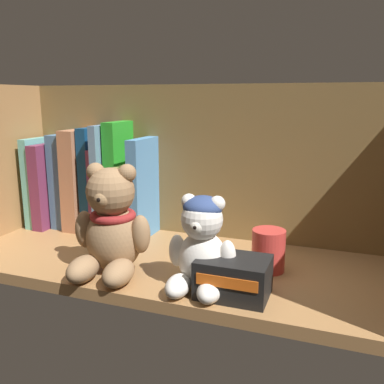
{
  "coord_description": "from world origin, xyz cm",
  "views": [
    {
      "loc": [
        27.5,
        -64.74,
        30.48
      ],
      "look_at": [
        3.68,
        0.0,
        14.77
      ],
      "focal_mm": 39.1,
      "sensor_mm": 36.0,
      "label": 1
    }
  ],
  "objects_px": {
    "book_6": "(112,178)",
    "book_7": "(122,178)",
    "book_2": "(68,180)",
    "book_3": "(82,179)",
    "book_5": "(105,189)",
    "book_8": "(136,198)",
    "book_9": "(148,187)",
    "small_product_box": "(233,277)",
    "book_4": "(95,179)",
    "book_1": "(56,184)",
    "teddy_bear_larger": "(111,227)",
    "pillar_candle": "(268,250)",
    "book_0": "(46,180)",
    "teddy_bear_smaller": "(201,245)"
  },
  "relations": [
    {
      "from": "pillar_candle",
      "to": "small_product_box",
      "type": "xyz_separation_m",
      "value": [
        -0.03,
        -0.11,
        -0.01
      ]
    },
    {
      "from": "small_product_box",
      "to": "book_7",
      "type": "bearing_deg",
      "value": 144.64
    },
    {
      "from": "book_6",
      "to": "book_0",
      "type": "bearing_deg",
      "value": 180.0
    },
    {
      "from": "teddy_bear_smaller",
      "to": "pillar_candle",
      "type": "distance_m",
      "value": 0.14
    },
    {
      "from": "book_9",
      "to": "teddy_bear_larger",
      "type": "height_order",
      "value": "book_9"
    },
    {
      "from": "book_0",
      "to": "book_3",
      "type": "xyz_separation_m",
      "value": [
        0.1,
        -0.0,
        0.01
      ]
    },
    {
      "from": "book_9",
      "to": "pillar_candle",
      "type": "bearing_deg",
      "value": -20.97
    },
    {
      "from": "book_5",
      "to": "book_8",
      "type": "height_order",
      "value": "book_5"
    },
    {
      "from": "book_9",
      "to": "teddy_bear_larger",
      "type": "xyz_separation_m",
      "value": [
        0.03,
        -0.2,
        -0.02
      ]
    },
    {
      "from": "book_2",
      "to": "book_8",
      "type": "xyz_separation_m",
      "value": [
        0.17,
        -0.0,
        -0.03
      ]
    },
    {
      "from": "book_1",
      "to": "teddy_bear_larger",
      "type": "relative_size",
      "value": 1.02
    },
    {
      "from": "book_4",
      "to": "book_6",
      "type": "distance_m",
      "value": 0.04
    },
    {
      "from": "teddy_bear_smaller",
      "to": "small_product_box",
      "type": "relative_size",
      "value": 1.4
    },
    {
      "from": "book_2",
      "to": "book_3",
      "type": "distance_m",
      "value": 0.04
    },
    {
      "from": "book_3",
      "to": "book_6",
      "type": "xyz_separation_m",
      "value": [
        0.08,
        0.0,
        0.01
      ]
    },
    {
      "from": "book_6",
      "to": "book_5",
      "type": "bearing_deg",
      "value": 180.0
    },
    {
      "from": "book_7",
      "to": "book_2",
      "type": "bearing_deg",
      "value": 180.0
    },
    {
      "from": "book_5",
      "to": "book_9",
      "type": "distance_m",
      "value": 0.1
    },
    {
      "from": "small_product_box",
      "to": "pillar_candle",
      "type": "bearing_deg",
      "value": 73.94
    },
    {
      "from": "book_1",
      "to": "book_3",
      "type": "relative_size",
      "value": 0.85
    },
    {
      "from": "book_6",
      "to": "book_8",
      "type": "height_order",
      "value": "book_6"
    },
    {
      "from": "book_6",
      "to": "book_9",
      "type": "distance_m",
      "value": 0.09
    },
    {
      "from": "book_3",
      "to": "book_7",
      "type": "xyz_separation_m",
      "value": [
        0.1,
        0.0,
        0.01
      ]
    },
    {
      "from": "book_7",
      "to": "small_product_box",
      "type": "distance_m",
      "value": 0.38
    },
    {
      "from": "book_6",
      "to": "book_7",
      "type": "distance_m",
      "value": 0.02
    },
    {
      "from": "book_9",
      "to": "pillar_candle",
      "type": "distance_m",
      "value": 0.3
    },
    {
      "from": "book_7",
      "to": "book_4",
      "type": "bearing_deg",
      "value": -180.0
    },
    {
      "from": "book_4",
      "to": "teddy_bear_larger",
      "type": "distance_m",
      "value": 0.26
    },
    {
      "from": "book_5",
      "to": "pillar_candle",
      "type": "distance_m",
      "value": 0.39
    },
    {
      "from": "book_2",
      "to": "book_9",
      "type": "xyz_separation_m",
      "value": [
        0.2,
        0.0,
        -0.0
      ]
    },
    {
      "from": "book_3",
      "to": "book_8",
      "type": "bearing_deg",
      "value": 0.0
    },
    {
      "from": "book_4",
      "to": "teddy_bear_larger",
      "type": "bearing_deg",
      "value": -51.62
    },
    {
      "from": "book_7",
      "to": "small_product_box",
      "type": "xyz_separation_m",
      "value": [
        0.3,
        -0.21,
        -0.09
      ]
    },
    {
      "from": "book_4",
      "to": "book_7",
      "type": "distance_m",
      "value": 0.07
    },
    {
      "from": "book_9",
      "to": "small_product_box",
      "type": "distance_m",
      "value": 0.33
    },
    {
      "from": "book_3",
      "to": "small_product_box",
      "type": "xyz_separation_m",
      "value": [
        0.4,
        -0.21,
        -0.08
      ]
    },
    {
      "from": "book_4",
      "to": "small_product_box",
      "type": "height_order",
      "value": "book_4"
    },
    {
      "from": "book_2",
      "to": "teddy_bear_smaller",
      "type": "relative_size",
      "value": 1.42
    },
    {
      "from": "book_8",
      "to": "book_5",
      "type": "bearing_deg",
      "value": 180.0
    },
    {
      "from": "book_0",
      "to": "book_5",
      "type": "bearing_deg",
      "value": -0.0
    },
    {
      "from": "book_2",
      "to": "pillar_candle",
      "type": "bearing_deg",
      "value": -12.5
    },
    {
      "from": "book_1",
      "to": "book_3",
      "type": "xyz_separation_m",
      "value": [
        0.07,
        0.0,
        0.02
      ]
    },
    {
      "from": "book_4",
      "to": "teddy_bear_larger",
      "type": "relative_size",
      "value": 1.22
    },
    {
      "from": "book_1",
      "to": "book_7",
      "type": "height_order",
      "value": "book_7"
    },
    {
      "from": "book_0",
      "to": "book_2",
      "type": "bearing_deg",
      "value": -0.0
    },
    {
      "from": "book_4",
      "to": "pillar_candle",
      "type": "distance_m",
      "value": 0.42
    },
    {
      "from": "book_1",
      "to": "book_2",
      "type": "height_order",
      "value": "book_2"
    },
    {
      "from": "teddy_bear_larger",
      "to": "book_8",
      "type": "bearing_deg",
      "value": 106.84
    },
    {
      "from": "book_2",
      "to": "book_6",
      "type": "relative_size",
      "value": 0.9
    },
    {
      "from": "book_5",
      "to": "book_6",
      "type": "relative_size",
      "value": 0.78
    }
  ]
}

